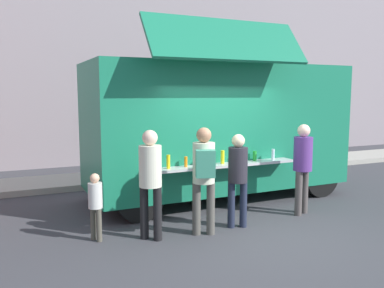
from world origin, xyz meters
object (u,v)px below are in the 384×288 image
(food_truck_main, at_px, (218,126))
(customer_extra_browsing, at_px, (303,161))
(customer_mid_with_backpack, at_px, (204,170))
(customer_front_ordering, at_px, (238,172))
(customer_rear_waiting, at_px, (150,175))
(trash_bin, at_px, (306,152))
(child_near_queue, at_px, (95,201))

(food_truck_main, relative_size, customer_extra_browsing, 3.26)
(customer_extra_browsing, bearing_deg, customer_mid_with_backpack, 75.96)
(customer_front_ordering, distance_m, customer_extra_browsing, 1.55)
(food_truck_main, bearing_deg, customer_rear_waiting, -139.81)
(customer_extra_browsing, bearing_deg, food_truck_main, 4.15)
(food_truck_main, height_order, trash_bin, food_truck_main)
(customer_rear_waiting, xyz_separation_m, child_near_queue, (-0.82, 0.30, -0.41))
(customer_rear_waiting, distance_m, customer_extra_browsing, 3.11)
(customer_mid_with_backpack, distance_m, customer_extra_browsing, 2.27)
(customer_rear_waiting, bearing_deg, child_near_queue, 112.22)
(trash_bin, bearing_deg, customer_rear_waiting, -147.48)
(child_near_queue, bearing_deg, trash_bin, -0.94)
(customer_front_ordering, bearing_deg, food_truck_main, -2.55)
(customer_front_ordering, relative_size, customer_rear_waiting, 0.93)
(child_near_queue, bearing_deg, customer_mid_with_backpack, -44.71)
(trash_bin, height_order, customer_rear_waiting, customer_rear_waiting)
(trash_bin, bearing_deg, customer_mid_with_backpack, -142.72)
(trash_bin, height_order, child_near_queue, child_near_queue)
(child_near_queue, bearing_deg, customer_rear_waiting, -49.14)
(food_truck_main, xyz_separation_m, child_near_queue, (-3.05, -1.65, -0.96))
(customer_mid_with_backpack, bearing_deg, child_near_queue, 94.43)
(customer_mid_with_backpack, relative_size, customer_extra_browsing, 1.02)
(customer_front_ordering, bearing_deg, child_near_queue, 97.29)
(customer_rear_waiting, bearing_deg, customer_front_ordering, -49.18)
(food_truck_main, xyz_separation_m, customer_extra_browsing, (0.88, -1.84, -0.56))
(customer_rear_waiting, bearing_deg, customer_extra_browsing, -45.30)
(food_truck_main, xyz_separation_m, customer_mid_with_backpack, (-1.37, -2.13, -0.51))
(child_near_queue, bearing_deg, food_truck_main, -0.33)
(customer_extra_browsing, distance_m, child_near_queue, 3.96)
(food_truck_main, relative_size, customer_rear_waiting, 3.23)
(food_truck_main, relative_size, child_near_queue, 5.24)
(food_truck_main, height_order, customer_mid_with_backpack, food_truck_main)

